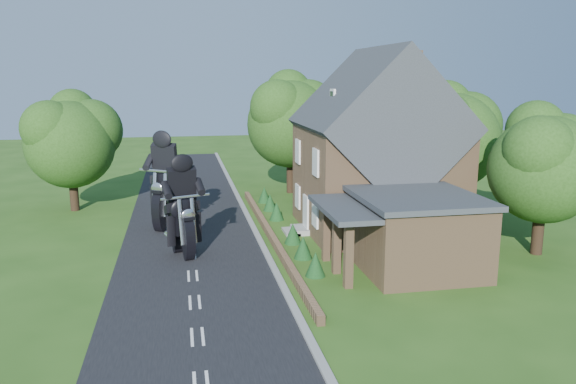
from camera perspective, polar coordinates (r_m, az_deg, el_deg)
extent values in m
plane|color=#284D15|center=(25.26, -9.66, -8.43)|extent=(120.00, 120.00, 0.00)
cube|color=black|center=(25.26, -9.66, -8.40)|extent=(7.00, 80.00, 0.02)
cube|color=gray|center=(25.55, -1.38, -7.88)|extent=(0.30, 80.00, 0.12)
cube|color=#886545|center=(30.31, -1.74, -4.45)|extent=(0.30, 22.00, 0.40)
cube|color=#886545|center=(32.15, 8.91, 1.48)|extent=(8.00, 8.00, 6.00)
cube|color=#2C3034|center=(31.77, 9.08, 6.81)|extent=(8.48, 8.64, 8.48)
cube|color=#886545|center=(32.40, 12.67, 12.43)|extent=(0.60, 0.90, 1.60)
cube|color=white|center=(30.89, 4.57, 9.57)|extent=(0.12, 0.80, 0.90)
cube|color=black|center=(30.87, 4.46, 9.57)|extent=(0.04, 0.55, 0.65)
cube|color=white|center=(31.43, 1.81, -2.26)|extent=(0.10, 1.10, 2.10)
cube|color=gray|center=(31.59, 1.20, -3.87)|extent=(0.80, 1.60, 0.30)
cube|color=gray|center=(31.51, 0.31, -4.05)|extent=(0.80, 1.60, 0.15)
cube|color=white|center=(29.22, 2.77, -2.23)|extent=(0.10, 1.10, 1.40)
cube|color=black|center=(29.22, 2.73, -2.23)|extent=(0.04, 0.92, 1.22)
cube|color=white|center=(33.40, 0.99, -0.45)|extent=(0.10, 1.10, 1.40)
cube|color=black|center=(33.40, 0.95, -0.45)|extent=(0.04, 0.92, 1.22)
cube|color=white|center=(28.69, 2.82, 3.02)|extent=(0.10, 1.10, 1.40)
cube|color=black|center=(28.69, 2.78, 3.02)|extent=(0.04, 0.92, 1.22)
cube|color=white|center=(32.94, 1.00, 4.15)|extent=(0.10, 1.10, 1.40)
cube|color=black|center=(32.94, 0.97, 4.15)|extent=(0.04, 0.92, 1.22)
cube|color=#886545|center=(26.12, 12.82, -4.19)|extent=(5.00, 5.60, 3.20)
cube|color=#2C3034|center=(25.71, 12.99, -0.50)|extent=(5.30, 5.94, 0.24)
cube|color=#2C3034|center=(24.72, 6.36, -1.64)|extent=(2.60, 5.32, 0.22)
cube|color=#886545|center=(23.30, 6.17, -6.42)|extent=(0.35, 0.35, 2.80)
cube|color=#886545|center=(24.95, 4.95, -5.17)|extent=(0.35, 0.35, 2.80)
cube|color=#886545|center=(26.61, 3.90, -4.07)|extent=(0.35, 0.35, 2.80)
cylinder|color=black|center=(30.27, 24.43, -3.18)|extent=(0.56, 0.56, 2.80)
sphere|color=#1F4213|center=(29.72, 24.89, 2.11)|extent=(5.20, 5.20, 5.20)
sphere|color=#1F4213|center=(30.72, 26.23, 3.74)|extent=(3.74, 3.74, 3.74)
sphere|color=#1F4213|center=(28.43, 24.48, 3.88)|extent=(3.22, 3.22, 3.22)
sphere|color=#1F4213|center=(30.41, 24.20, 5.82)|extent=(2.86, 2.86, 2.86)
cylinder|color=black|center=(37.06, 16.29, 0.13)|extent=(0.56, 0.56, 3.00)
sphere|color=#1F4213|center=(36.59, 16.57, 4.97)|extent=(6.00, 6.00, 6.00)
sphere|color=#1F4213|center=(37.67, 18.06, 6.43)|extent=(4.32, 4.32, 4.32)
sphere|color=#1F4213|center=(35.20, 15.83, 6.73)|extent=(3.72, 3.72, 3.72)
sphere|color=#1F4213|center=(37.53, 16.05, 8.38)|extent=(3.30, 3.30, 3.30)
cylinder|color=black|center=(42.80, 8.77, 2.37)|extent=(0.56, 0.56, 3.60)
sphere|color=#1F4213|center=(42.36, 8.92, 7.42)|extent=(7.20, 7.20, 7.20)
sphere|color=#1F4213|center=(43.54, 10.68, 8.90)|extent=(5.18, 5.18, 5.18)
sphere|color=#1F4213|center=(40.85, 7.82, 9.32)|extent=(4.46, 4.46, 4.46)
sphere|color=#1F4213|center=(43.65, 8.51, 10.87)|extent=(3.96, 3.96, 3.96)
cylinder|color=black|center=(42.16, 0.59, 2.23)|extent=(0.56, 0.56, 3.40)
sphere|color=#1F4213|center=(41.73, 0.60, 6.92)|extent=(6.40, 6.40, 6.40)
sphere|color=#1F4213|center=(42.60, 2.35, 8.30)|extent=(4.61, 4.61, 4.61)
sphere|color=#1F4213|center=(40.50, -0.69, 8.59)|extent=(3.97, 3.97, 3.97)
sphere|color=#1F4213|center=(42.88, 0.39, 10.04)|extent=(3.52, 3.52, 3.52)
cylinder|color=black|center=(39.01, -20.60, 0.26)|extent=(0.56, 0.56, 2.80)
sphere|color=#1F4213|center=(38.57, -20.91, 4.54)|extent=(5.60, 5.60, 5.60)
sphere|color=#1F4213|center=(38.84, -19.02, 5.97)|extent=(4.03, 4.03, 4.03)
sphere|color=#1F4213|center=(37.83, -22.71, 5.99)|extent=(3.47, 3.47, 3.47)
sphere|color=#1F4213|center=(39.49, -20.70, 7.57)|extent=(3.08, 3.08, 3.08)
cone|color=#113515|center=(24.78, 2.80, -7.32)|extent=(0.90, 0.90, 1.10)
cone|color=#113515|center=(27.09, 1.55, -5.64)|extent=(0.90, 0.90, 1.10)
cone|color=#113515|center=(29.44, 0.49, -4.22)|extent=(0.90, 0.90, 1.10)
cone|color=#113515|center=(34.19, -1.17, -1.97)|extent=(0.90, 0.90, 1.10)
cone|color=#113515|center=(36.59, -1.83, -1.07)|extent=(0.90, 0.90, 1.10)
cone|color=#113515|center=(39.01, -2.42, -0.27)|extent=(0.90, 0.90, 1.10)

